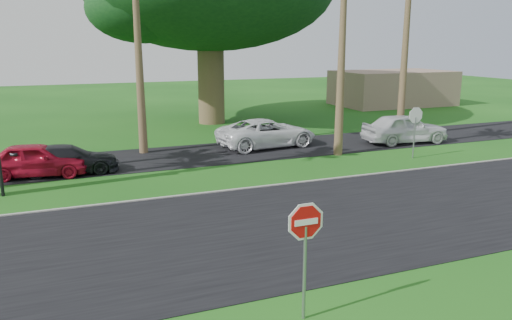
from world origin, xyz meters
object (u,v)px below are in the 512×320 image
at_px(stop_sign_far, 415,122).
at_px(car_minivan, 267,133).
at_px(car_red, 37,160).
at_px(car_dark, 68,160).
at_px(stop_sign_near, 305,237).
at_px(car_pickup, 405,129).

bearing_deg(stop_sign_far, car_minivan, -42.00).
height_order(car_red, car_minivan, car_minivan).
bearing_deg(car_dark, stop_sign_near, -159.27).
height_order(stop_sign_far, car_pickup, stop_sign_far).
xyz_separation_m(stop_sign_near, car_dark, (-4.17, 14.02, -1.16)).
relative_size(car_minivan, car_pickup, 1.13).
bearing_deg(stop_sign_near, car_red, 111.04).
xyz_separation_m(stop_sign_near, car_minivan, (5.91, 16.04, -1.03)).
bearing_deg(car_red, car_dark, -78.96).
height_order(car_dark, car_pickup, car_pickup).
distance_m(stop_sign_far, car_red, 17.17).
distance_m(stop_sign_near, car_red, 15.02).
distance_m(stop_sign_near, car_dark, 14.68).
bearing_deg(car_minivan, car_red, 94.34).
relative_size(car_dark, car_pickup, 0.88).
relative_size(stop_sign_far, car_minivan, 0.49).
height_order(stop_sign_near, car_minivan, stop_sign_near).
bearing_deg(car_red, stop_sign_far, -91.05).
height_order(car_dark, car_minivan, car_minivan).
distance_m(stop_sign_far, car_dark, 16.00).
bearing_deg(car_dark, car_red, 96.25).
bearing_deg(car_red, car_minivan, -70.71).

